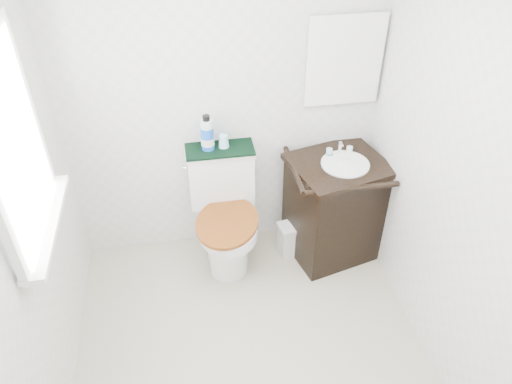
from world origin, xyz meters
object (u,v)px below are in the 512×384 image
object	(u,v)px
toilet	(225,218)
trash_bin	(291,239)
cup	(224,141)
mouthwash_bottle	(207,134)
vanity	(335,206)

from	to	relation	value
toilet	trash_bin	world-z (taller)	toilet
trash_bin	cup	bearing A→B (deg)	157.72
toilet	cup	size ratio (longest dim) A/B	9.91
mouthwash_bottle	cup	distance (m)	0.13
trash_bin	mouthwash_bottle	distance (m)	1.07
trash_bin	vanity	bearing A→B (deg)	-1.76
cup	mouthwash_bottle	bearing A→B (deg)	-176.61
vanity	cup	distance (m)	0.97
vanity	trash_bin	world-z (taller)	vanity
trash_bin	cup	distance (m)	0.96
trash_bin	mouthwash_bottle	bearing A→B (deg)	162.21
toilet	cup	distance (m)	0.59
vanity	mouthwash_bottle	bearing A→B (deg)	167.69
trash_bin	mouthwash_bottle	world-z (taller)	mouthwash_bottle
toilet	mouthwash_bottle	xyz separation A→B (m)	(-0.08, 0.14, 0.64)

